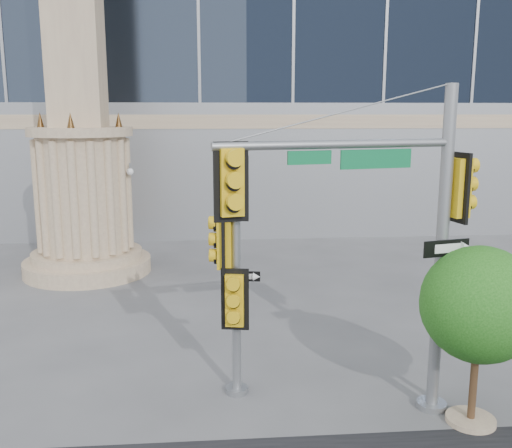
{
  "coord_description": "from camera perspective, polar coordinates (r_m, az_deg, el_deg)",
  "views": [
    {
      "loc": [
        -1.66,
        -11.0,
        5.58
      ],
      "look_at": [
        -0.59,
        2.0,
        3.03
      ],
      "focal_mm": 40.0,
      "sensor_mm": 36.0,
      "label": 1
    }
  ],
  "objects": [
    {
      "name": "street_tree",
      "position": [
        10.91,
        21.58,
        -7.9
      ],
      "size": [
        2.12,
        2.07,
        3.31
      ],
      "color": "tan",
      "rests_on": "ground"
    },
    {
      "name": "ground",
      "position": [
        12.44,
        3.58,
        -15.59
      ],
      "size": [
        120.0,
        120.0,
        0.0
      ],
      "primitive_type": "plane",
      "color": "#545456",
      "rests_on": "ground"
    },
    {
      "name": "secondary_signal_pole",
      "position": [
        10.94,
        -2.35,
        -3.29
      ],
      "size": [
        0.85,
        0.71,
        4.88
      ],
      "rotation": [
        0.0,
        0.0,
        -0.17
      ],
      "color": "slate",
      "rests_on": "ground"
    },
    {
      "name": "main_signal_pole",
      "position": [
        10.18,
        13.23,
        0.53
      ],
      "size": [
        4.66,
        1.43,
        6.08
      ],
      "rotation": [
        0.0,
        0.0,
        0.22
      ],
      "color": "slate",
      "rests_on": "ground"
    },
    {
      "name": "monument",
      "position": [
        20.46,
        -17.26,
        10.41
      ],
      "size": [
        4.4,
        4.4,
        16.6
      ],
      "color": "tan",
      "rests_on": "ground"
    }
  ]
}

